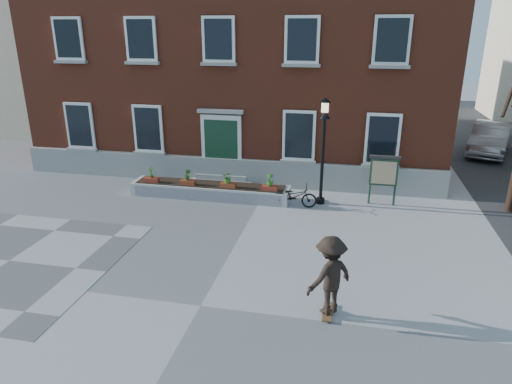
% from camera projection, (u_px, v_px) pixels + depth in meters
% --- Properties ---
extents(ground, '(100.00, 100.00, 0.00)m').
position_uv_depth(ground, '(201.00, 306.00, 10.80)').
color(ground, '#98989A').
rests_on(ground, ground).
extents(checker_patch, '(6.00, 6.00, 0.01)m').
position_uv_depth(checker_patch, '(9.00, 261.00, 12.88)').
color(checker_patch, '#555557').
rests_on(checker_patch, ground).
extents(distant_building, '(10.00, 12.00, 13.00)m').
position_uv_depth(distant_building, '(35.00, 24.00, 30.52)').
color(distant_building, beige).
rests_on(distant_building, ground).
extents(bicycle, '(1.68, 0.72, 0.86)m').
position_uv_depth(bicycle, '(294.00, 196.00, 16.64)').
color(bicycle, black).
rests_on(bicycle, ground).
extents(parked_car, '(3.25, 5.21, 1.62)m').
position_uv_depth(parked_car, '(491.00, 138.00, 23.66)').
color(parked_car, '#AAADAF').
rests_on(parked_car, ground).
extents(brick_building, '(18.40, 10.85, 12.60)m').
position_uv_depth(brick_building, '(248.00, 26.00, 21.92)').
color(brick_building, brown).
rests_on(brick_building, ground).
extents(planter_assembly, '(6.20, 1.12, 1.15)m').
position_uv_depth(planter_assembly, '(210.00, 189.00, 17.69)').
color(planter_assembly, beige).
rests_on(planter_assembly, ground).
extents(lamp_post, '(0.40, 0.40, 3.93)m').
position_uv_depth(lamp_post, '(324.00, 137.00, 16.29)').
color(lamp_post, black).
rests_on(lamp_post, ground).
extents(notice_board, '(1.10, 0.16, 1.87)m').
position_uv_depth(notice_board, '(384.00, 172.00, 16.61)').
color(notice_board, '#183122').
rests_on(notice_board, ground).
extents(skateboarder, '(1.35, 1.34, 1.94)m').
position_uv_depth(skateboarder, '(330.00, 275.00, 10.16)').
color(skateboarder, brown).
rests_on(skateboarder, ground).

